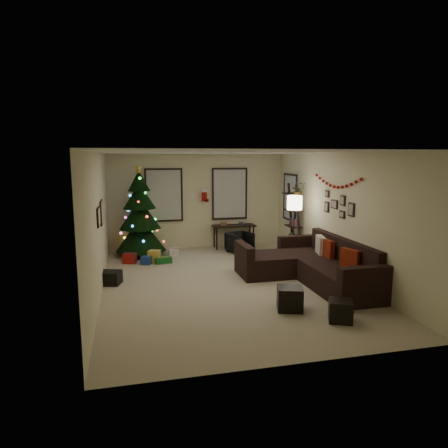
{
  "coord_description": "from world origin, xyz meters",
  "views": [
    {
      "loc": [
        -1.94,
        -7.96,
        2.61
      ],
      "look_at": [
        0.1,
        0.6,
        1.15
      ],
      "focal_mm": 32.55,
      "sensor_mm": 36.0,
      "label": 1
    }
  ],
  "objects_px": {
    "desk_chair": "(240,242)",
    "bookshelf": "(294,221)",
    "sofa": "(312,267)",
    "desk": "(234,228)",
    "christmas_tree": "(140,218)"
  },
  "relations": [
    {
      "from": "desk_chair",
      "to": "bookshelf",
      "type": "bearing_deg",
      "value": -47.76
    },
    {
      "from": "sofa",
      "to": "bookshelf",
      "type": "bearing_deg",
      "value": 77.02
    },
    {
      "from": "sofa",
      "to": "bookshelf",
      "type": "xyz_separation_m",
      "value": [
        0.5,
        2.15,
        0.63
      ]
    },
    {
      "from": "sofa",
      "to": "desk",
      "type": "xyz_separation_m",
      "value": [
        -0.79,
        3.5,
        0.28
      ]
    },
    {
      "from": "sofa",
      "to": "bookshelf",
      "type": "distance_m",
      "value": 2.3
    },
    {
      "from": "christmas_tree",
      "to": "desk_chair",
      "type": "height_order",
      "value": "christmas_tree"
    },
    {
      "from": "desk",
      "to": "desk_chair",
      "type": "xyz_separation_m",
      "value": [
        -0.0,
        -0.65,
        -0.3
      ]
    },
    {
      "from": "sofa",
      "to": "bookshelf",
      "type": "height_order",
      "value": "bookshelf"
    },
    {
      "from": "desk",
      "to": "bookshelf",
      "type": "xyz_separation_m",
      "value": [
        1.28,
        -1.35,
        0.35
      ]
    },
    {
      "from": "christmas_tree",
      "to": "bookshelf",
      "type": "relative_size",
      "value": 1.27
    },
    {
      "from": "desk_chair",
      "to": "christmas_tree",
      "type": "bearing_deg",
      "value": 153.68
    },
    {
      "from": "desk",
      "to": "desk_chair",
      "type": "height_order",
      "value": "desk"
    },
    {
      "from": "christmas_tree",
      "to": "desk",
      "type": "bearing_deg",
      "value": 6.85
    },
    {
      "from": "desk_chair",
      "to": "bookshelf",
      "type": "distance_m",
      "value": 1.6
    },
    {
      "from": "christmas_tree",
      "to": "desk_chair",
      "type": "bearing_deg",
      "value": -7.1
    }
  ]
}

